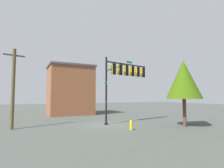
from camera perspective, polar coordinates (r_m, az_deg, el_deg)
The scene contains 6 objects.
ground_plane at distance 19.19m, azimuth -1.86°, elevation -12.74°, with size 120.00×120.00×0.00m, color #3F443F.
signal_pole_assembly at distance 20.77m, azimuth 3.96°, elevation 3.10°, with size 6.11×1.92×7.12m.
utility_pole at distance 18.63m, azimuth -28.78°, elevation -0.92°, with size 1.77×0.56×7.29m.
fire_hydrant at distance 16.32m, azimuth 6.08°, elevation -12.82°, with size 0.33×0.24×0.83m.
tree_near at distance 19.29m, azimuth 21.69°, elevation 1.30°, with size 3.45×3.45×6.55m.
brick_building at distance 30.44m, azimuth -13.06°, elevation -1.83°, with size 7.10×5.90×7.99m.
Camera 1 is at (-7.78, -17.30, 2.93)m, focal length 28.93 mm.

